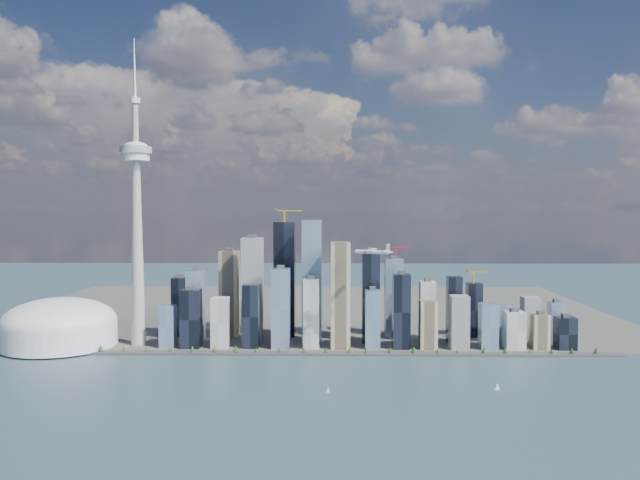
{
  "coord_description": "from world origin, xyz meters",
  "views": [
    {
      "loc": [
        52.16,
        -805.6,
        252.46
      ],
      "look_at": [
        31.4,
        260.0,
        196.6
      ],
      "focal_mm": 35.0,
      "sensor_mm": 36.0,
      "label": 1
    }
  ],
  "objects_px": {
    "needle_tower": "(137,217)",
    "airplane": "(373,251)",
    "sailboat_east": "(497,387)",
    "dome_stadium": "(60,325)",
    "sailboat_west": "(328,390)"
  },
  "relations": [
    {
      "from": "needle_tower",
      "to": "sailboat_east",
      "type": "relative_size",
      "value": 54.11
    },
    {
      "from": "airplane",
      "to": "dome_stadium",
      "type": "bearing_deg",
      "value": -172.42
    },
    {
      "from": "sailboat_east",
      "to": "needle_tower",
      "type": "bearing_deg",
      "value": 145.87
    },
    {
      "from": "needle_tower",
      "to": "airplane",
      "type": "bearing_deg",
      "value": -13.49
    },
    {
      "from": "sailboat_west",
      "to": "airplane",
      "type": "bearing_deg",
      "value": 76.25
    },
    {
      "from": "airplane",
      "to": "sailboat_west",
      "type": "xyz_separation_m",
      "value": [
        -71.74,
        -177.74,
        -177.83
      ]
    },
    {
      "from": "sailboat_east",
      "to": "dome_stadium",
      "type": "bearing_deg",
      "value": 150.85
    },
    {
      "from": "needle_tower",
      "to": "sailboat_east",
      "type": "bearing_deg",
      "value": -24.08
    },
    {
      "from": "needle_tower",
      "to": "airplane",
      "type": "distance_m",
      "value": 433.67
    },
    {
      "from": "sailboat_west",
      "to": "needle_tower",
      "type": "bearing_deg",
      "value": 149.48
    },
    {
      "from": "needle_tower",
      "to": "airplane",
      "type": "xyz_separation_m",
      "value": [
        418.29,
        -100.32,
        -55.16
      ]
    },
    {
      "from": "needle_tower",
      "to": "sailboat_west",
      "type": "bearing_deg",
      "value": -38.74
    },
    {
      "from": "airplane",
      "to": "sailboat_east",
      "type": "distance_m",
      "value": 288.92
    },
    {
      "from": "dome_stadium",
      "to": "needle_tower",
      "type": "bearing_deg",
      "value": 4.09
    },
    {
      "from": "airplane",
      "to": "sailboat_west",
      "type": "relative_size",
      "value": 7.47
    }
  ]
}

